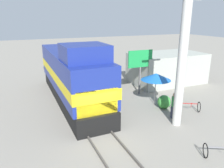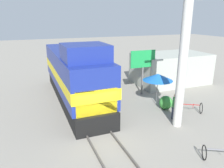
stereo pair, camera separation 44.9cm
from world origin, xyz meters
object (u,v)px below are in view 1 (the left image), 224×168
(billboard_sign, at_px, (140,61))
(bicycle_spare, at_px, (222,151))
(bicycle, at_px, (187,106))
(locomotive, at_px, (73,76))
(person_bystander, at_px, (174,105))
(vendor_umbrella, at_px, (156,77))
(utility_pole, at_px, (182,58))

(billboard_sign, bearing_deg, bicycle_spare, -96.54)
(billboard_sign, xyz_separation_m, bicycle, (1.18, -4.68, -2.53))
(locomotive, height_order, bicycle_spare, locomotive)
(person_bystander, height_order, bicycle, person_bystander)
(vendor_umbrella, distance_m, bicycle_spare, 7.35)
(locomotive, relative_size, utility_pole, 1.46)
(utility_pole, height_order, bicycle, utility_pole)
(person_bystander, relative_size, bicycle_spare, 1.02)
(bicycle, bearing_deg, locomotive, 83.88)
(locomotive, xyz_separation_m, utility_pole, (4.96, -6.49, 2.16))
(locomotive, height_order, utility_pole, utility_pole)
(vendor_umbrella, xyz_separation_m, person_bystander, (-0.24, -2.54, -1.26))
(bicycle, bearing_deg, bicycle_spare, -174.01)
(bicycle, distance_m, bicycle_spare, 5.48)
(person_bystander, bearing_deg, utility_pole, -115.32)
(vendor_umbrella, bearing_deg, utility_pole, -100.64)
(billboard_sign, xyz_separation_m, bicycle_spare, (-1.11, -9.66, -2.55))
(billboard_sign, bearing_deg, person_bystander, -94.58)
(bicycle, bearing_deg, billboard_sign, 44.87)
(locomotive, bearing_deg, bicycle_spare, -65.43)
(vendor_umbrella, relative_size, bicycle, 1.31)
(locomotive, distance_m, utility_pole, 8.45)
(utility_pole, distance_m, bicycle_spare, 5.38)
(locomotive, xyz_separation_m, billboard_sign, (5.76, -0.51, 0.79))
(utility_pole, xyz_separation_m, bicycle, (1.98, 1.30, -3.90))
(person_bystander, bearing_deg, vendor_umbrella, 84.54)
(billboard_sign, distance_m, bicycle_spare, 10.05)
(locomotive, xyz_separation_m, bicycle_spare, (4.65, -10.17, -1.76))
(person_bystander, height_order, bicycle_spare, person_bystander)
(vendor_umbrella, distance_m, person_bystander, 2.85)
(locomotive, xyz_separation_m, person_bystander, (5.35, -5.67, -1.16))
(person_bystander, distance_m, bicycle_spare, 4.60)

